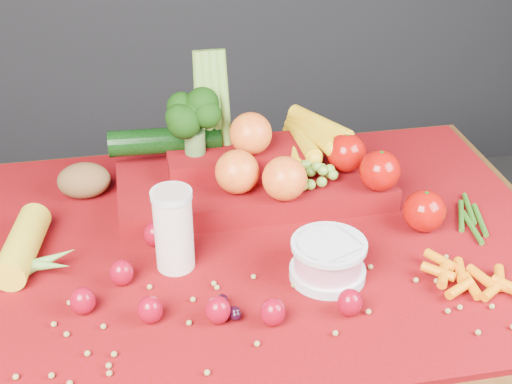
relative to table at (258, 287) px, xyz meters
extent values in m
cube|color=#361D0C|center=(0.00, 0.00, 0.07)|extent=(1.10, 0.80, 0.05)
cube|color=#361D0C|center=(-0.48, 0.33, -0.31)|extent=(0.06, 0.06, 0.70)
cube|color=#361D0C|center=(0.48, 0.33, -0.31)|extent=(0.06, 0.06, 0.70)
cube|color=#6C030F|center=(0.00, 0.00, 0.10)|extent=(1.05, 0.75, 0.01)
cylinder|color=silver|center=(-0.15, -0.05, 0.18)|extent=(0.06, 0.06, 0.15)
cylinder|color=silver|center=(-0.15, -0.05, 0.25)|extent=(0.07, 0.07, 0.01)
cylinder|color=silver|center=(0.09, -0.12, 0.12)|extent=(0.13, 0.13, 0.02)
cylinder|color=pink|center=(0.09, -0.12, 0.15)|extent=(0.11, 0.11, 0.05)
cylinder|color=silver|center=(0.09, -0.12, 0.17)|extent=(0.12, 0.12, 0.01)
ellipsoid|color=maroon|center=(-0.24, -0.08, 0.13)|extent=(0.04, 0.04, 0.04)
cone|color=#0D4B0F|center=(-0.24, -0.08, 0.15)|extent=(0.03, 0.03, 0.01)
ellipsoid|color=maroon|center=(-0.30, -0.14, 0.13)|extent=(0.04, 0.04, 0.04)
cone|color=#0D4B0F|center=(-0.30, -0.14, 0.15)|extent=(0.03, 0.03, 0.01)
ellipsoid|color=maroon|center=(-0.20, -0.18, 0.13)|extent=(0.04, 0.04, 0.04)
cone|color=#0D4B0F|center=(-0.20, -0.18, 0.15)|extent=(0.03, 0.03, 0.01)
ellipsoid|color=maroon|center=(-0.10, -0.20, 0.13)|extent=(0.04, 0.04, 0.04)
cone|color=#0D4B0F|center=(-0.10, -0.20, 0.15)|extent=(0.03, 0.03, 0.01)
ellipsoid|color=maroon|center=(-0.02, -0.22, 0.13)|extent=(0.04, 0.04, 0.04)
cone|color=#0D4B0F|center=(-0.02, -0.22, 0.15)|extent=(0.03, 0.03, 0.01)
ellipsoid|color=maroon|center=(0.10, -0.22, 0.13)|extent=(0.04, 0.04, 0.04)
cone|color=#0D4B0F|center=(0.10, -0.22, 0.15)|extent=(0.03, 0.03, 0.01)
ellipsoid|color=maroon|center=(-0.18, 0.02, 0.13)|extent=(0.04, 0.04, 0.04)
cone|color=#0D4B0F|center=(-0.18, 0.02, 0.15)|extent=(0.03, 0.03, 0.01)
cylinder|color=gold|center=(-0.40, 0.02, 0.13)|extent=(0.08, 0.19, 0.06)
ellipsoid|color=brown|center=(-0.30, 0.21, 0.14)|extent=(0.10, 0.07, 0.07)
cube|color=#6C030F|center=(0.02, 0.15, 0.13)|extent=(0.52, 0.22, 0.04)
cube|color=#6C030F|center=(0.00, 0.20, 0.17)|extent=(0.28, 0.12, 0.03)
sphere|color=#A10809|center=(0.24, 0.06, 0.19)|extent=(0.08, 0.08, 0.08)
sphere|color=#A10809|center=(0.30, -0.02, 0.15)|extent=(0.08, 0.08, 0.08)
sphere|color=#A10809|center=(0.20, 0.14, 0.19)|extent=(0.08, 0.08, 0.08)
sphere|color=red|center=(-0.02, 0.10, 0.19)|extent=(0.08, 0.08, 0.08)
sphere|color=red|center=(0.06, 0.06, 0.19)|extent=(0.08, 0.08, 0.08)
sphere|color=red|center=(0.02, 0.18, 0.23)|extent=(0.08, 0.08, 0.08)
cylinder|color=yellow|center=(0.11, 0.22, 0.17)|extent=(0.06, 0.17, 0.04)
cylinder|color=yellow|center=(0.13, 0.22, 0.18)|extent=(0.04, 0.17, 0.04)
cylinder|color=yellow|center=(0.15, 0.22, 0.20)|extent=(0.07, 0.17, 0.04)
cylinder|color=yellow|center=(0.17, 0.22, 0.21)|extent=(0.10, 0.16, 0.04)
cylinder|color=#3F662D|center=(-0.09, 0.20, 0.21)|extent=(0.04, 0.04, 0.04)
cylinder|color=olive|center=(-0.07, 0.24, 0.26)|extent=(0.03, 0.06, 0.22)
cylinder|color=olive|center=(-0.05, 0.24, 0.26)|extent=(0.02, 0.06, 0.22)
cylinder|color=olive|center=(-0.04, 0.24, 0.26)|extent=(0.02, 0.06, 0.22)
cylinder|color=olive|center=(-0.02, 0.24, 0.26)|extent=(0.03, 0.06, 0.22)
cylinder|color=black|center=(-0.14, 0.24, 0.20)|extent=(0.22, 0.06, 0.05)
camera|label=1|loc=(-0.20, -1.02, 0.83)|focal=50.00mm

